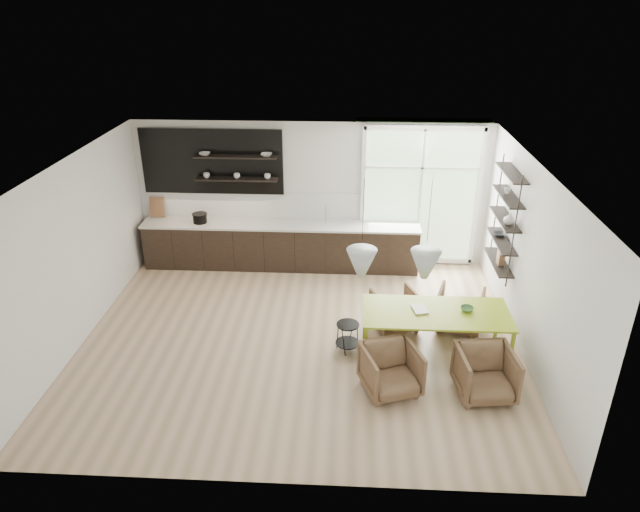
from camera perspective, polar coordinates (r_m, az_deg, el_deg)
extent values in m
cube|color=#CDAA89|center=(9.42, -2.03, -8.30)|extent=(7.00, 6.00, 0.01)
cube|color=white|center=(11.47, -0.85, 6.20)|extent=(7.00, 0.02, 2.90)
cube|color=white|center=(9.65, -23.34, 0.21)|extent=(0.02, 6.00, 2.90)
cube|color=white|center=(9.09, 20.36, -0.79)|extent=(0.02, 6.00, 2.90)
cube|color=silver|center=(8.18, -2.34, 8.90)|extent=(7.00, 6.00, 0.01)
cube|color=#B2D1A5|center=(11.50, 9.94, 5.87)|extent=(2.20, 0.02, 2.70)
cube|color=white|center=(11.47, 9.96, 5.82)|extent=(2.30, 0.08, 2.80)
cone|color=silver|center=(8.13, 4.17, -0.71)|extent=(0.44, 0.44, 0.42)
cone|color=silver|center=(8.21, 10.46, -0.84)|extent=(0.44, 0.44, 0.42)
cylinder|color=black|center=(7.81, 4.36, 4.60)|extent=(0.01, 0.01, 0.89)
cylinder|color=black|center=(7.89, 10.92, 4.41)|extent=(0.01, 0.01, 0.89)
cube|color=black|center=(11.59, -3.89, 1.02)|extent=(5.50, 0.65, 0.90)
cube|color=silver|center=(11.40, -3.96, 3.17)|extent=(5.54, 0.69, 0.04)
cube|color=white|center=(11.59, -3.82, 5.05)|extent=(5.50, 0.02, 0.55)
cube|color=black|center=(11.53, -10.73, 9.25)|extent=(2.80, 0.06, 1.30)
cube|color=black|center=(11.25, -8.44, 9.82)|extent=(1.60, 0.28, 0.03)
cube|color=black|center=(11.38, -8.30, 7.64)|extent=(1.60, 0.28, 0.03)
cube|color=#8E6240|center=(12.10, -15.98, 4.73)|extent=(0.30, 0.10, 0.42)
cylinder|color=silver|center=(11.35, 0.59, 4.21)|extent=(0.02, 0.02, 0.40)
imported|color=white|center=(11.37, -11.46, 9.97)|extent=(0.22, 0.22, 0.05)
imported|color=white|center=(11.14, -5.38, 10.04)|extent=(0.22, 0.22, 0.05)
imported|color=white|center=(11.49, -11.28, 7.92)|extent=(0.12, 0.12, 0.10)
imported|color=white|center=(11.36, -8.32, 7.94)|extent=(0.12, 0.12, 0.10)
imported|color=white|center=(11.26, -5.29, 7.94)|extent=(0.12, 0.12, 0.10)
cylinder|color=black|center=(11.63, -11.92, 3.69)|extent=(0.28, 0.28, 0.17)
cube|color=black|center=(9.48, 18.83, 2.18)|extent=(0.02, 0.02, 1.90)
cube|color=black|center=(10.56, 17.26, 4.75)|extent=(0.02, 0.02, 1.90)
cube|color=black|center=(10.32, 17.41, -0.58)|extent=(0.26, 1.20, 0.02)
cube|color=black|center=(10.16, 17.70, 1.44)|extent=(0.26, 1.20, 0.02)
cube|color=black|center=(10.02, 18.00, 3.53)|extent=(0.26, 1.20, 0.02)
cube|color=black|center=(9.88, 18.31, 5.68)|extent=(0.26, 1.20, 0.03)
cube|color=black|center=(9.76, 18.63, 7.89)|extent=(0.26, 1.20, 0.03)
imported|color=white|center=(9.75, 18.42, 3.57)|extent=(0.18, 0.18, 0.19)
imported|color=#333338|center=(10.33, 17.48, 2.09)|extent=(0.22, 0.22, 0.05)
imported|color=white|center=(9.96, 18.22, 6.20)|extent=(0.10, 0.10, 0.09)
cube|color=#8E6240|center=(10.18, 17.63, -0.16)|extent=(0.10, 0.18, 0.24)
cube|color=#9FBA25|center=(8.76, 11.56, -5.59)|extent=(2.20, 1.00, 0.03)
cube|color=#9FBA25|center=(8.51, 4.60, -9.33)|extent=(0.05, 0.05, 0.77)
cube|color=#9FBA25|center=(9.25, 4.52, -6.20)|extent=(0.05, 0.05, 0.77)
cube|color=#9FBA25|center=(8.83, 18.53, -9.33)|extent=(0.05, 0.05, 0.77)
cube|color=#9FBA25|center=(9.55, 17.29, -6.32)|extent=(0.05, 0.05, 0.77)
imported|color=brown|center=(9.64, 7.54, -5.37)|extent=(0.90, 0.91, 0.65)
imported|color=brown|center=(9.83, 13.80, -5.19)|extent=(0.92, 0.93, 0.68)
imported|color=brown|center=(8.21, 7.08, -11.23)|extent=(0.95, 0.97, 0.70)
imported|color=brown|center=(8.39, 16.21, -11.22)|extent=(0.84, 0.86, 0.71)
cylinder|color=black|center=(8.91, 2.80, -6.87)|extent=(0.36, 0.36, 0.02)
cylinder|color=black|center=(9.09, 2.76, -8.65)|extent=(0.38, 0.38, 0.02)
cylinder|color=black|center=(8.99, 3.77, -8.35)|extent=(0.02, 0.02, 0.47)
cylinder|color=black|center=(9.17, 3.15, -7.59)|extent=(0.02, 0.02, 0.47)
cylinder|color=black|center=(9.09, 1.78, -7.89)|extent=(0.02, 0.02, 0.47)
cylinder|color=black|center=(8.91, 2.38, -8.67)|extent=(0.02, 0.02, 0.47)
imported|color=white|center=(8.71, 9.28, -5.34)|extent=(0.27, 0.33, 0.03)
imported|color=#4A7F47|center=(8.87, 14.49, -5.15)|extent=(0.22, 0.22, 0.06)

